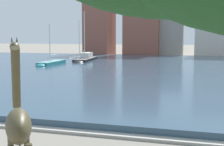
{
  "coord_description": "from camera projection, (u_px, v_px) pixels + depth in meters",
  "views": [
    {
      "loc": [
        5.23,
        -2.65,
        4.27
      ],
      "look_at": [
        0.7,
        13.82,
        2.2
      ],
      "focal_mm": 49.12,
      "sensor_mm": 36.0,
      "label": 1
    }
  ],
  "objects": [
    {
      "name": "townhouse_tall_gabled",
      "position": [
        142.0,
        24.0,
        65.85
      ],
      "size": [
        7.76,
        5.52,
        13.53
      ],
      "color": "#8E5142",
      "rests_on": "ground"
    },
    {
      "name": "sailboat_teal",
      "position": [
        50.0,
        64.0,
        41.4
      ],
      "size": [
        1.69,
        6.91,
        5.88
      ],
      "color": "teal",
      "rests_on": "ground"
    },
    {
      "name": "townhouse_narrow_midrow",
      "position": [
        100.0,
        24.0,
        68.49
      ],
      "size": [
        5.7,
        7.66,
        13.67
      ],
      "color": "#8E5142",
      "rests_on": "ground"
    },
    {
      "name": "townhouse_corner_house",
      "position": [
        212.0,
        26.0,
        62.35
      ],
      "size": [
        7.01,
        5.42,
        12.36
      ],
      "color": "beige",
      "rests_on": "ground"
    },
    {
      "name": "quay_edge_coping",
      "position": [
        71.0,
        131.0,
        13.59
      ],
      "size": [
        81.02,
        0.5,
        0.12
      ],
      "primitive_type": "cube",
      "color": "#ADA89E",
      "rests_on": "ground"
    },
    {
      "name": "sailboat_black",
      "position": [
        85.0,
        60.0,
        47.92
      ],
      "size": [
        2.69,
        9.15,
        8.02
      ],
      "color": "black",
      "rests_on": "ground"
    },
    {
      "name": "harbor_water",
      "position": [
        152.0,
        69.0,
        37.85
      ],
      "size": [
        81.02,
        50.24,
        0.43
      ],
      "primitive_type": "cube",
      "color": "#334C60",
      "rests_on": "ground"
    },
    {
      "name": "townhouse_wide_warehouse",
      "position": [
        169.0,
        36.0,
        66.58
      ],
      "size": [
        6.25,
        6.03,
        8.59
      ],
      "color": "gray",
      "rests_on": "ground"
    },
    {
      "name": "giraffe_statue",
      "position": [
        18.0,
        127.0,
        7.05
      ],
      "size": [
        1.66,
        2.2,
        4.26
      ],
      "color": "#4C4228",
      "rests_on": "ground"
    },
    {
      "name": "sailboat_white",
      "position": [
        79.0,
        58.0,
        54.93
      ],
      "size": [
        2.42,
        7.48,
        7.05
      ],
      "color": "white",
      "rests_on": "ground"
    }
  ]
}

